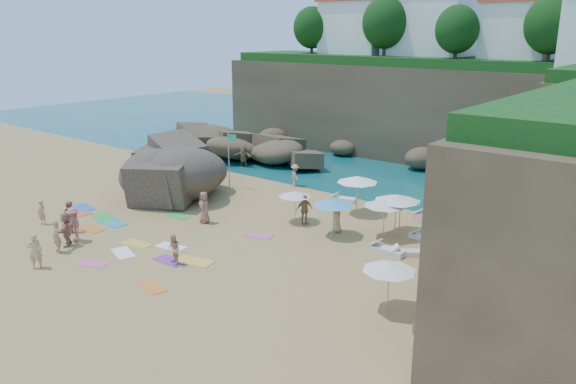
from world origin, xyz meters
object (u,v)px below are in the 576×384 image
Objects in this scene: person_stand_3 at (304,210)px; person_stand_0 at (42,213)px; rock_outcrop at (163,190)px; person_stand_4 at (337,218)px; flag_pole at (230,153)px; lounger_0 at (429,218)px; person_stand_6 at (35,251)px; parasol_0 at (357,179)px; person_stand_2 at (295,175)px; person_stand_5 at (243,156)px; parasol_2 at (476,193)px; person_stand_1 at (70,216)px; parasol_1 at (401,198)px.

person_stand_0 is at bearing 155.43° from person_stand_3.
rock_outcrop reaches higher than person_stand_4.
person_stand_0 is 0.81× the size of person_stand_3.
rock_outcrop is at bearing -135.15° from flag_pole.
person_stand_6 is at bearing -123.71° from lounger_0.
parasol_0 is at bearing 179.56° from person_stand_6.
person_stand_6 is at bearing -114.02° from parasol_0.
person_stand_6 reaches higher than person_stand_2.
person_stand_2 is 9.91m from person_stand_4.
parasol_0 is 1.74× the size of person_stand_0.
person_stand_3 is (12.33, 0.50, 0.89)m from rock_outcrop.
person_stand_5 reaches higher than person_stand_3.
flag_pole is 1.80× the size of parasol_2.
rock_outcrop is at bearing -130.42° from person_stand_6.
person_stand_2 is (3.34, 3.28, -1.76)m from flag_pole.
person_stand_4 is at bearing -132.42° from parasol_2.
flag_pole is at bearing -94.56° from person_stand_1.
parasol_1 is at bearing 86.62° from person_stand_4.
person_stand_0 is (-19.72, -15.83, -1.22)m from parasol_2.
person_stand_4 is at bearing -14.27° from flag_pole.
person_stand_3 reaches higher than rock_outcrop.
person_stand_6 is (-8.41, -13.19, 0.05)m from person_stand_4.
parasol_0 is 14.73m from person_stand_5.
person_stand_6 is (5.77, -3.41, 0.15)m from person_stand_0.
person_stand_1 is at bearing -141.13° from parasol_1.
person_stand_4 is (11.73, 9.39, -0.08)m from person_stand_1.
parasol_0 is (10.20, 0.74, -0.39)m from flag_pole.
parasol_2 reaches higher than rock_outcrop.
person_stand_5 is (-18.10, 2.97, 0.76)m from lounger_0.
parasol_2 reaches higher than person_stand_6.
person_stand_1 is at bearing -95.02° from person_stand_5.
person_stand_2 is (-6.86, 2.54, -1.38)m from parasol_0.
person_stand_3 is (-4.97, -2.34, -1.07)m from parasol_1.
person_stand_2 reaches higher than lounger_0.
person_stand_0 is at bearing 103.05° from person_stand_2.
parasol_1 is at bearing 167.80° from person_stand_6.
person_stand_5 is at bearing 161.57° from parasol_1.
person_stand_4 reaches higher than person_stand_0.
lounger_0 is at bearing 17.90° from rock_outcrop.
person_stand_3 is (-1.30, -3.65, -1.30)m from parasol_0.
parasol_0 reaches higher than person_stand_1.
person_stand_1 is 15.99m from person_stand_2.
person_stand_0 is 15.39m from person_stand_3.
rock_outcrop is at bearing -163.09° from parasol_0.
parasol_1 reaches higher than person_stand_1.
person_stand_1 reaches higher than person_stand_3.
person_stand_2 is at bearing 173.72° from lounger_0.
parasol_1 reaches higher than rock_outcrop.
person_stand_4 is at bearing -143.15° from person_stand_1.
flag_pole reaches higher than parasol_1.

